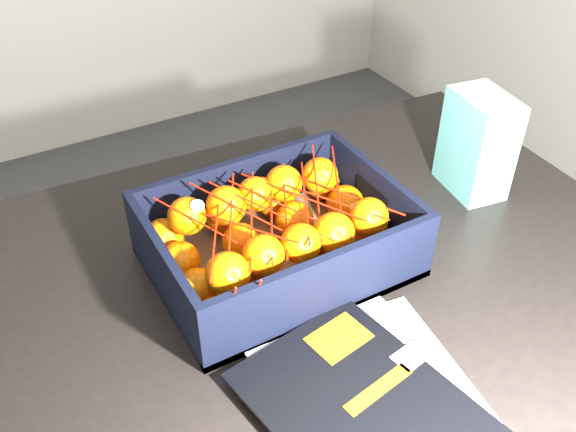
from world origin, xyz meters
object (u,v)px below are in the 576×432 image
produce_crate (278,245)px  retail_carton (477,144)px  magazine_stack (376,402)px  table (276,332)px

produce_crate → retail_carton: bearing=1.3°
magazine_stack → produce_crate: size_ratio=0.85×
table → retail_carton: size_ratio=7.10×
table → magazine_stack: (0.00, -0.24, 0.11)m
magazine_stack → produce_crate: bearing=85.1°
magazine_stack → produce_crate: produce_crate is taller
produce_crate → retail_carton: retail_carton is taller
retail_carton → table: bearing=-164.3°
magazine_stack → retail_carton: retail_carton is taller
table → retail_carton: retail_carton is taller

